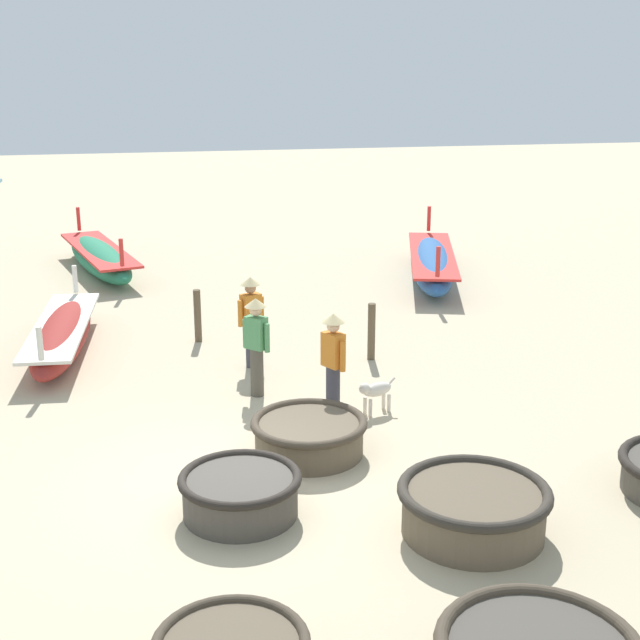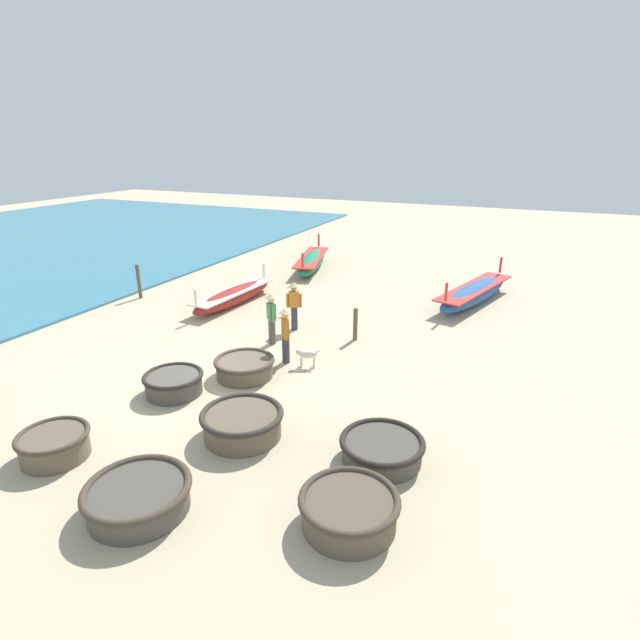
% 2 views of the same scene
% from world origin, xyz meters
% --- Properties ---
extents(ground_plane, '(80.00, 80.00, 0.00)m').
position_xyz_m(ground_plane, '(0.00, 0.00, 0.00)').
color(ground_plane, '#BCAD8C').
extents(coracle_weathered, '(1.82, 1.82, 0.61)m').
position_xyz_m(coracle_weathered, '(2.60, -1.71, 0.33)').
color(coracle_weathered, brown).
rests_on(coracle_weathered, ground).
extents(coracle_front_right, '(1.52, 1.52, 0.55)m').
position_xyz_m(coracle_front_right, '(-0.06, -0.76, 0.30)').
color(coracle_front_right, '#4C473F').
rests_on(coracle_front_right, ground).
extents(coracle_tilted, '(1.66, 1.66, 0.53)m').
position_xyz_m(coracle_tilted, '(1.08, 0.79, 0.29)').
color(coracle_tilted, brown).
rests_on(coracle_tilted, ground).
extents(long_boat_red_hull, '(2.47, 5.68, 1.38)m').
position_xyz_m(long_boat_red_hull, '(5.85, 10.08, 0.40)').
color(long_boat_red_hull, '#285693').
rests_on(long_boat_red_hull, ground).
extents(long_boat_blue_hull, '(1.20, 4.72, 1.17)m').
position_xyz_m(long_boat_blue_hull, '(-2.73, 6.02, 0.34)').
color(long_boat_blue_hull, maroon).
rests_on(long_boat_blue_hull, ground).
extents(long_boat_white_hull, '(2.33, 5.22, 1.32)m').
position_xyz_m(long_boat_white_hull, '(-2.31, 12.32, 0.38)').
color(long_boat_white_hull, '#237551').
rests_on(long_boat_white_hull, ground).
extents(fisherman_standing_right, '(0.40, 0.40, 1.67)m').
position_xyz_m(fisherman_standing_right, '(0.62, 3.13, 0.96)').
color(fisherman_standing_right, '#4C473D').
rests_on(fisherman_standing_right, ground).
extents(fisherman_with_hat, '(0.49, 0.36, 1.67)m').
position_xyz_m(fisherman_with_hat, '(0.70, 4.53, 0.96)').
color(fisherman_with_hat, '#383842').
rests_on(fisherman_with_hat, ground).
extents(fisherman_crouching, '(0.36, 0.47, 1.67)m').
position_xyz_m(fisherman_crouching, '(1.68, 2.06, 0.96)').
color(fisherman_crouching, '#383842').
rests_on(fisherman_crouching, ground).
extents(dog, '(0.65, 0.38, 0.55)m').
position_xyz_m(dog, '(2.35, 2.03, 0.37)').
color(dog, beige).
rests_on(dog, ground).
extents(mooring_post_inland, '(0.14, 0.14, 1.05)m').
position_xyz_m(mooring_post_inland, '(-0.17, 6.17, 0.52)').
color(mooring_post_inland, brown).
rests_on(mooring_post_inland, ground).
extents(mooring_post_shoreline, '(0.14, 0.14, 1.07)m').
position_xyz_m(mooring_post_shoreline, '(2.91, 4.51, 0.53)').
color(mooring_post_shoreline, brown).
rests_on(mooring_post_shoreline, ground).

